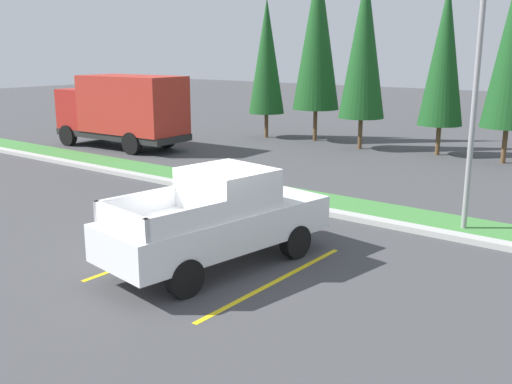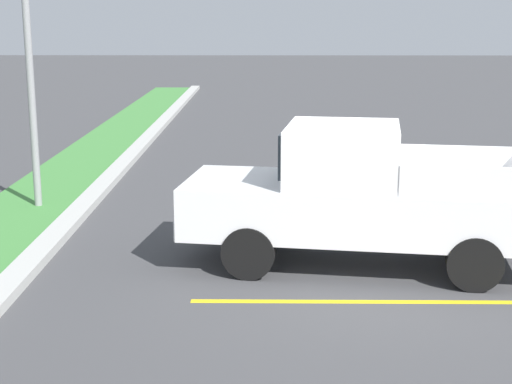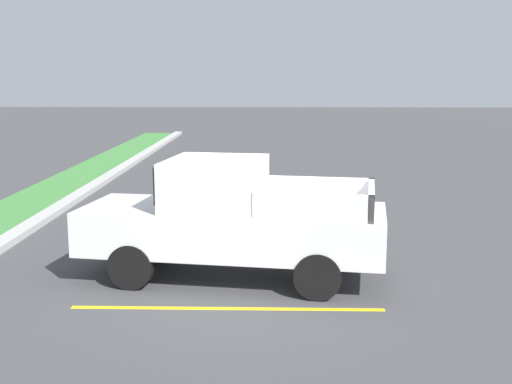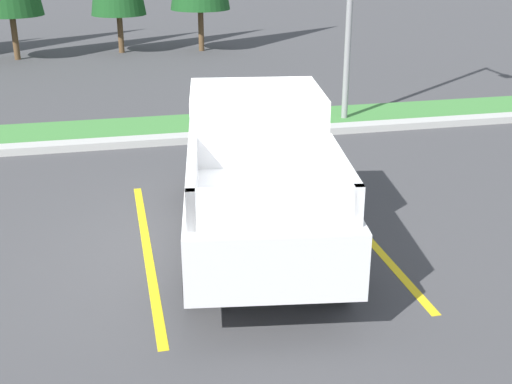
{
  "view_description": "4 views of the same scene",
  "coord_description": "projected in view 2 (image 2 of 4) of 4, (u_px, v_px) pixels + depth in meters",
  "views": [
    {
      "loc": [
        8.11,
        -8.94,
        4.57
      ],
      "look_at": [
        0.04,
        1.54,
        1.34
      ],
      "focal_mm": 41.14,
      "sensor_mm": 36.0,
      "label": 1
    },
    {
      "loc": [
        -10.98,
        1.53,
        3.67
      ],
      "look_at": [
        1.06,
        1.67,
        0.9
      ],
      "focal_mm": 54.38,
      "sensor_mm": 36.0,
      "label": 2
    },
    {
      "loc": [
        -10.93,
        -0.58,
        3.53
      ],
      "look_at": [
        0.69,
        -0.29,
        1.43
      ],
      "focal_mm": 45.92,
      "sensor_mm": 36.0,
      "label": 3
    },
    {
      "loc": [
        -1.78,
        -8.19,
        4.08
      ],
      "look_at": [
        0.1,
        0.13,
        0.72
      ],
      "focal_mm": 46.5,
      "sensor_mm": 36.0,
      "label": 4
    }
  ],
  "objects": [
    {
      "name": "pickup_truck_main",
      "position": [
        359.0,
        197.0,
        11.39
      ],
      "size": [
        2.64,
        5.45,
        2.1
      ],
      "color": "black",
      "rests_on": "ground"
    },
    {
      "name": "ground_plane",
      "position": [
        367.0,
        267.0,
        11.5
      ],
      "size": [
        120.0,
        120.0,
        0.0
      ],
      "primitive_type": "plane",
      "color": "#424244"
    },
    {
      "name": "parking_line_near",
      "position": [
        374.0,
        302.0,
        10.1
      ],
      "size": [
        0.12,
        4.8,
        0.01
      ],
      "primitive_type": "cube",
      "color": "yellow",
      "rests_on": "ground"
    },
    {
      "name": "parking_line_far",
      "position": [
        349.0,
        235.0,
        13.12
      ],
      "size": [
        0.12,
        4.8,
        0.01
      ],
      "primitive_type": "cube",
      "color": "yellow",
      "rests_on": "ground"
    },
    {
      "name": "curb_strip",
      "position": [
        32.0,
        261.0,
        11.54
      ],
      "size": [
        56.0,
        0.4,
        0.15
      ],
      "primitive_type": "cube",
      "color": "#B2B2AD",
      "rests_on": "ground"
    }
  ]
}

